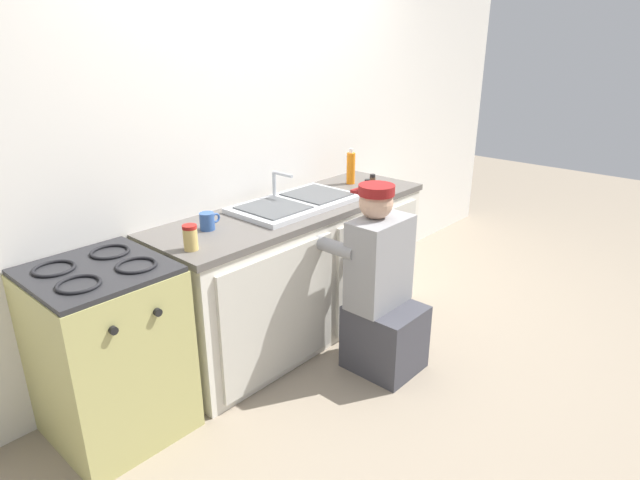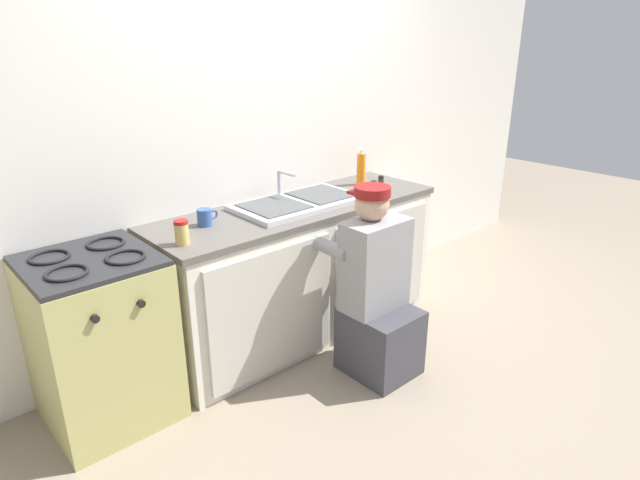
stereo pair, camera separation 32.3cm
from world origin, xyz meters
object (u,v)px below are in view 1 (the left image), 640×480
object	(u,v)px
sink_double_basin	(296,203)
condiment_jar	(190,237)
stove_range	(109,352)
soap_bottle_orange	(351,168)
coffee_mug	(208,221)
spice_bottle_red	(367,187)
plumber_person	(381,295)
spice_bottle_pepper	(372,182)

from	to	relation	value
sink_double_basin	condiment_jar	size ratio (longest dim) A/B	6.25
stove_range	soap_bottle_orange	xyz separation A→B (m)	(1.93, 0.08, 0.55)
soap_bottle_orange	coffee_mug	world-z (taller)	soap_bottle_orange
stove_range	condiment_jar	xyz separation A→B (m)	(0.43, -0.13, 0.50)
soap_bottle_orange	condiment_jar	bearing A→B (deg)	-172.08
spice_bottle_red	condiment_jar	world-z (taller)	condiment_jar
plumber_person	soap_bottle_orange	distance (m)	1.07
sink_double_basin	plumber_person	distance (m)	0.77
coffee_mug	soap_bottle_orange	bearing A→B (deg)	1.42
stove_range	spice_bottle_red	xyz separation A→B (m)	(1.78, -0.18, 0.48)
stove_range	plumber_person	world-z (taller)	plumber_person
soap_bottle_orange	spice_bottle_red	distance (m)	0.31
spice_bottle_pepper	plumber_person	bearing A→B (deg)	-138.41
spice_bottle_pepper	coffee_mug	bearing A→B (deg)	172.05
soap_bottle_orange	condiment_jar	world-z (taller)	soap_bottle_orange
coffee_mug	condiment_jar	bearing A→B (deg)	-142.95
stove_range	soap_bottle_orange	world-z (taller)	soap_bottle_orange
sink_double_basin	condiment_jar	world-z (taller)	sink_double_basin
plumber_person	soap_bottle_orange	size ratio (longest dim) A/B	4.42
stove_range	plumber_person	distance (m)	1.47
soap_bottle_orange	spice_bottle_pepper	xyz separation A→B (m)	(-0.02, -0.21, -0.06)
plumber_person	spice_bottle_red	size ratio (longest dim) A/B	10.52
sink_double_basin	spice_bottle_pepper	bearing A→B (deg)	-11.40
sink_double_basin	plumber_person	world-z (taller)	plumber_person
sink_double_basin	soap_bottle_orange	bearing A→B (deg)	7.20
sink_double_basin	spice_bottle_red	bearing A→B (deg)	-20.16
spice_bottle_red	coffee_mug	bearing A→B (deg)	168.41
soap_bottle_orange	spice_bottle_red	xyz separation A→B (m)	(-0.15, -0.26, -0.06)
plumber_person	spice_bottle_pepper	world-z (taller)	plumber_person
sink_double_basin	condiment_jar	distance (m)	0.87
stove_range	condiment_jar	size ratio (longest dim) A/B	6.99
condiment_jar	sink_double_basin	bearing A→B (deg)	8.45
coffee_mug	spice_bottle_red	distance (m)	1.14
stove_range	coffee_mug	world-z (taller)	coffee_mug
coffee_mug	sink_double_basin	bearing A→B (deg)	-4.49
spice_bottle_pepper	stove_range	bearing A→B (deg)	176.32
plumber_person	spice_bottle_red	xyz separation A→B (m)	(0.45, 0.46, 0.47)
plumber_person	condiment_jar	bearing A→B (deg)	150.52
soap_bottle_orange	spice_bottle_red	bearing A→B (deg)	-119.88
sink_double_basin	soap_bottle_orange	size ratio (longest dim) A/B	3.20
coffee_mug	condiment_jar	distance (m)	0.29
condiment_jar	soap_bottle_orange	bearing A→B (deg)	7.92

